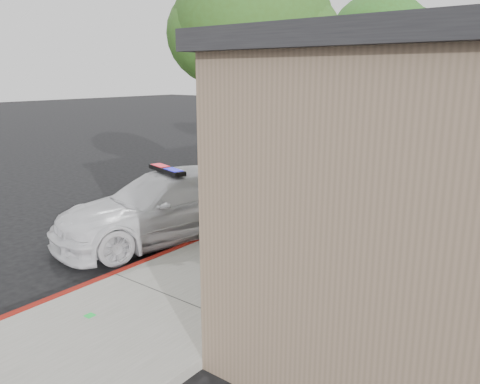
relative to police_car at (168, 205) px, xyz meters
name	(u,v)px	position (x,y,z in m)	size (l,w,h in m)	color
ground	(112,280)	(0.90, -2.36, -0.79)	(120.00, 120.00, 0.00)	black
sidewalk	(271,249)	(2.50, 0.64, -0.71)	(3.20, 60.00, 0.15)	gray
red_curb	(217,234)	(0.96, 0.64, -0.71)	(0.14, 60.00, 0.16)	#9E1D11
police_car	(168,205)	(0.00, 0.00, 0.00)	(3.59, 5.79, 1.69)	white
street_tree_near	(252,30)	(1.77, 0.89, 3.85)	(3.50, 3.29, 6.02)	black
street_tree_mid	(380,41)	(1.61, 8.17, 4.03)	(3.30, 3.30, 6.18)	black
street_tree_far	(402,48)	(1.62, 10.27, 3.88)	(3.47, 3.18, 6.01)	black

